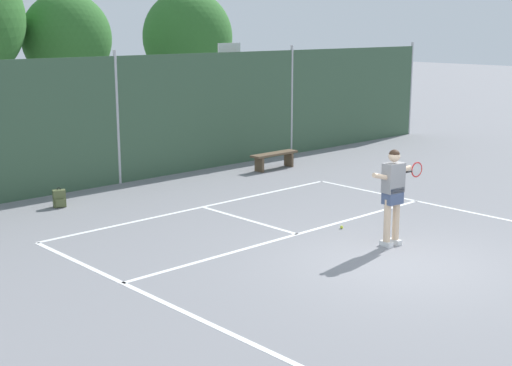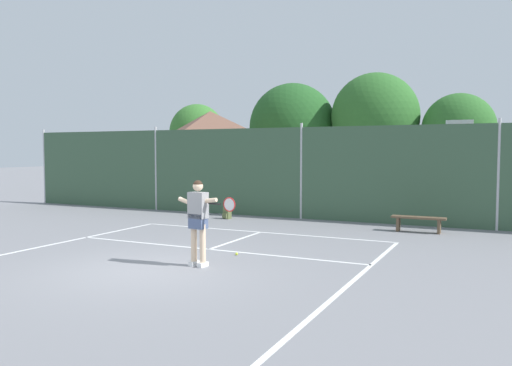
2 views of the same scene
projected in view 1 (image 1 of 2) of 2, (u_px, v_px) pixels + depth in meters
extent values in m
plane|color=gray|center=(399.00, 264.00, 12.65)|extent=(120.00, 120.00, 0.00)
cube|color=white|center=(203.00, 207.00, 16.58)|extent=(8.20, 0.10, 0.01)
cube|color=white|center=(221.00, 329.00, 9.92)|extent=(0.10, 11.00, 0.01)
cube|color=white|center=(297.00, 234.00, 14.42)|extent=(8.20, 0.10, 0.01)
cube|color=white|center=(247.00, 220.00, 15.48)|extent=(0.10, 2.97, 0.01)
cube|color=#38563D|center=(117.00, 121.00, 18.72)|extent=(26.00, 0.05, 3.34)
cylinder|color=#B2B2B7|center=(117.00, 118.00, 18.71)|extent=(0.09, 0.09, 3.49)
cylinder|color=#B2B2B7|center=(291.00, 100.00, 23.03)|extent=(0.09, 0.09, 3.49)
cylinder|color=#B2B2B7|center=(411.00, 89.00, 27.36)|extent=(0.09, 0.09, 3.49)
cylinder|color=#9E9EA3|center=(228.00, 106.00, 23.42)|extent=(0.12, 0.12, 3.05)
cube|color=white|center=(229.00, 52.00, 22.98)|extent=(0.90, 0.06, 0.60)
torus|color=#D85919|center=(235.00, 60.00, 22.84)|extent=(0.48, 0.48, 0.02)
cylinder|color=brown|center=(71.00, 102.00, 29.56)|extent=(0.36, 0.36, 2.03)
ellipsoid|color=#2D6628|center=(67.00, 38.00, 29.00)|extent=(3.67, 3.31, 3.67)
cylinder|color=brown|center=(189.00, 96.00, 33.68)|extent=(0.36, 0.36, 1.73)
ellipsoid|color=#2D6628|center=(188.00, 37.00, 33.10)|extent=(4.29, 3.86, 4.29)
cube|color=silver|center=(386.00, 244.00, 13.62)|extent=(0.15, 0.27, 0.10)
cube|color=silver|center=(395.00, 242.00, 13.75)|extent=(0.15, 0.27, 0.10)
cylinder|color=beige|center=(387.00, 221.00, 13.52)|extent=(0.13, 0.13, 0.82)
cylinder|color=beige|center=(396.00, 219.00, 13.66)|extent=(0.13, 0.13, 0.82)
cube|color=#47567A|center=(393.00, 195.00, 13.49)|extent=(0.39, 0.28, 0.32)
cube|color=gray|center=(393.00, 178.00, 13.41)|extent=(0.43, 0.29, 0.56)
sphere|color=beige|center=(394.00, 156.00, 13.32)|extent=(0.22, 0.22, 0.22)
sphere|color=black|center=(394.00, 155.00, 13.32)|extent=(0.21, 0.21, 0.21)
cylinder|color=beige|center=(400.00, 171.00, 13.53)|extent=(0.56, 0.16, 0.17)
cylinder|color=beige|center=(383.00, 177.00, 13.24)|extent=(0.51, 0.15, 0.22)
cylinder|color=black|center=(406.00, 172.00, 13.67)|extent=(0.30, 0.07, 0.04)
torus|color=red|center=(417.00, 170.00, 13.91)|extent=(0.30, 0.06, 0.30)
cylinder|color=silver|center=(417.00, 170.00, 13.91)|extent=(0.26, 0.04, 0.26)
sphere|color=#CCE033|center=(342.00, 227.00, 14.81)|extent=(0.07, 0.07, 0.07)
cube|color=#566038|center=(59.00, 198.00, 16.55)|extent=(0.32, 0.26, 0.40)
cube|color=#566038|center=(60.00, 203.00, 16.46)|extent=(0.23, 0.13, 0.18)
torus|color=black|center=(59.00, 189.00, 16.51)|extent=(0.09, 0.04, 0.09)
cube|color=brown|center=(274.00, 154.00, 20.86)|extent=(1.60, 0.36, 0.06)
cube|color=brown|center=(259.00, 164.00, 20.51)|extent=(0.08, 0.32, 0.45)
cube|color=brown|center=(289.00, 159.00, 21.31)|extent=(0.08, 0.32, 0.45)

